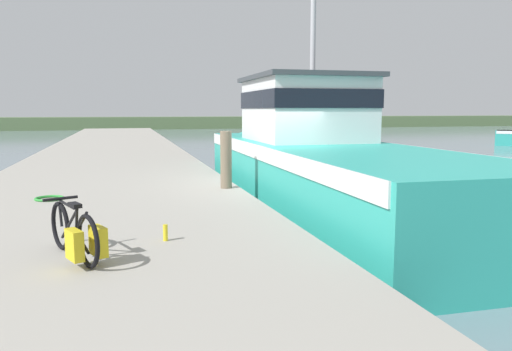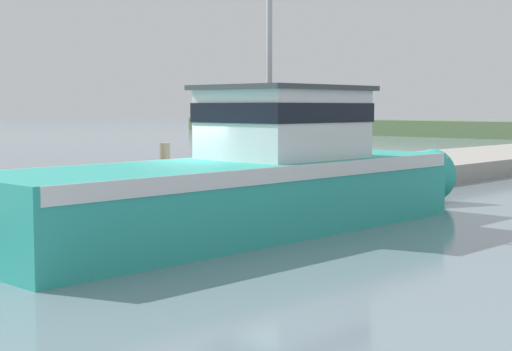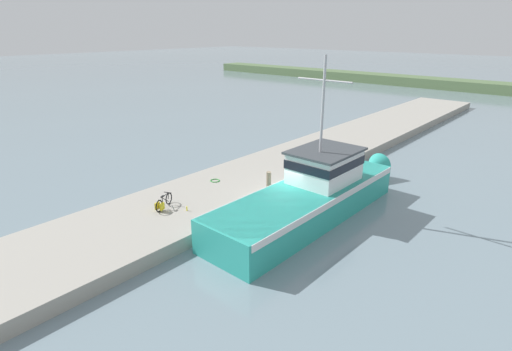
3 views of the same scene
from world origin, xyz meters
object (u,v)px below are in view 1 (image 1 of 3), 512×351
(bicycle_touring, at_px, (78,235))
(mooring_post, at_px, (226,160))
(water_bottle_on_curb, at_px, (165,233))
(fishing_boat_main, at_px, (316,158))

(bicycle_touring, xyz_separation_m, mooring_post, (2.89, 5.16, 0.35))
(mooring_post, relative_size, water_bottle_on_curb, 5.76)
(bicycle_touring, height_order, water_bottle_on_curb, bicycle_touring)
(fishing_boat_main, xyz_separation_m, bicycle_touring, (-5.45, -5.88, -0.25))
(fishing_boat_main, height_order, bicycle_touring, fishing_boat_main)
(bicycle_touring, height_order, mooring_post, mooring_post)
(fishing_boat_main, xyz_separation_m, water_bottle_on_curb, (-4.34, -5.20, -0.46))
(fishing_boat_main, distance_m, water_bottle_on_curb, 6.79)
(fishing_boat_main, distance_m, mooring_post, 2.66)
(fishing_boat_main, bearing_deg, bicycle_touring, -132.26)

